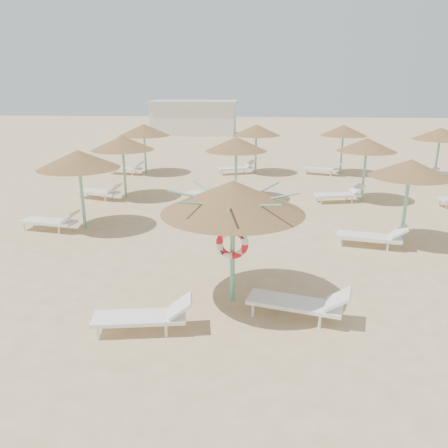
{
  "coord_description": "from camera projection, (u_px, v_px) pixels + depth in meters",
  "views": [
    {
      "loc": [
        0.61,
        -8.82,
        4.76
      ],
      "look_at": [
        -0.29,
        1.94,
        1.3
      ],
      "focal_mm": 35.0,
      "sensor_mm": 36.0,
      "label": 1
    }
  ],
  "objects": [
    {
      "name": "service_hut",
      "position": [
        194.0,
        117.0,
        43.06
      ],
      "size": [
        8.4,
        4.4,
        3.25
      ],
      "color": "silver",
      "rests_on": "ground"
    },
    {
      "name": "main_palapa",
      "position": [
        233.0,
        197.0,
        9.37
      ],
      "size": [
        3.14,
        3.14,
        2.82
      ],
      "color": "#6DBE9C",
      "rests_on": "ground"
    },
    {
      "name": "lounger_main_a",
      "position": [
        146.0,
        316.0,
        8.72
      ],
      "size": [
        2.06,
        0.9,
        0.72
      ],
      "rotation": [
        0.0,
        0.0,
        0.16
      ],
      "color": "white",
      "rests_on": "ground"
    },
    {
      "name": "lounger_main_b",
      "position": [
        301.0,
        303.0,
        9.2
      ],
      "size": [
        2.23,
        1.15,
        0.78
      ],
      "rotation": [
        0.0,
        0.0,
        -0.25
      ],
      "color": "white",
      "rests_on": "ground"
    },
    {
      "name": "palapa_field",
      "position": [
        294.0,
        143.0,
        19.05
      ],
      "size": [
        20.04,
        13.7,
        2.71
      ],
      "color": "#6DBE9C",
      "rests_on": "ground"
    },
    {
      "name": "ground",
      "position": [
        230.0,
        305.0,
        9.87
      ],
      "size": [
        120.0,
        120.0,
        0.0
      ],
      "primitive_type": "plane",
      "color": "#D5B882",
      "rests_on": "ground"
    }
  ]
}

